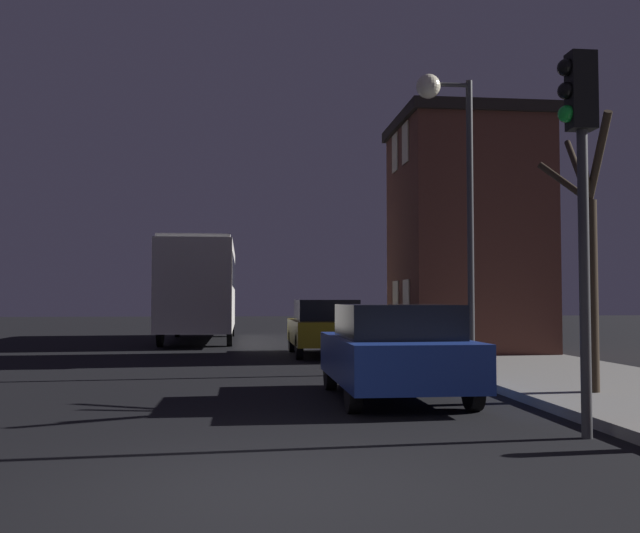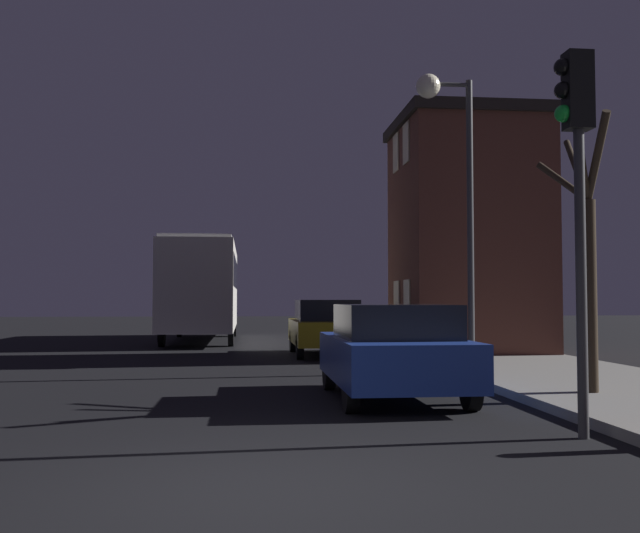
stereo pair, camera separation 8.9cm
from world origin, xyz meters
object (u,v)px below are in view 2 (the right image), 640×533
Objects in this scene: bus at (203,284)px; car_mid_lane at (326,326)px; car_near_lane at (393,350)px; streetlamp at (447,147)px; bare_tree at (587,259)px; traffic_light at (576,160)px.

bus reaches higher than car_mid_lane.
car_near_lane is at bearing -89.57° from car_mid_lane.
car_mid_lane is (-2.06, 5.04, -4.02)m from streetlamp.
bare_tree is 9.88m from car_mid_lane.
streetlamp is 13.93m from bus.
streetlamp reaches higher than traffic_light.
bus is at bearing 103.66° from car_near_lane.
car_mid_lane is at bearing 108.01° from bare_tree.
bare_tree is at bearing -71.99° from car_mid_lane.
streetlamp reaches higher than car_near_lane.
car_mid_lane is at bearing 97.20° from traffic_light.
car_near_lane is at bearing 170.47° from bare_tree.
car_mid_lane is (-3.02, 9.30, -1.38)m from bare_tree.
streetlamp is 1.42× the size of traffic_light.
traffic_light is at bearing -118.38° from bare_tree.
streetlamp is 5.89m from car_near_lane.
streetlamp is 1.59× the size of car_near_lane.
traffic_light is 12.40m from car_mid_lane.
bare_tree is at bearing -9.53° from car_near_lane.
bus is at bearing 112.49° from bare_tree.
bus is 8.35m from car_mid_lane.
bare_tree is (0.96, -4.26, -2.64)m from streetlamp.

